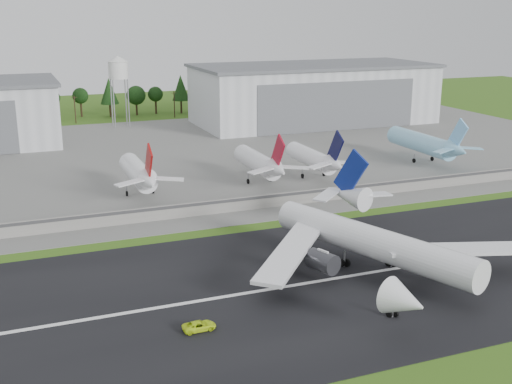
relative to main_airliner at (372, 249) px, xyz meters
name	(u,v)px	position (x,y,z in m)	size (l,w,h in m)	color
ground	(347,304)	(-10.47, -9.59, -4.89)	(600.00, 600.00, 0.00)	#315C15
runway	(320,281)	(-10.47, 0.41, -4.84)	(320.00, 60.00, 0.10)	black
runway_centerline	(320,281)	(-10.47, 0.41, -4.78)	(220.00, 1.00, 0.02)	white
apron	(171,157)	(-10.47, 110.41, -4.84)	(320.00, 150.00, 0.10)	slate
blast_fence	(236,205)	(-10.47, 45.40, -3.09)	(240.00, 0.61, 3.50)	gray
hangar_east	(313,93)	(64.53, 155.33, 7.73)	(102.00, 47.00, 25.20)	silver
water_tower	(118,68)	(-15.47, 175.41, 19.66)	(8.40, 8.40, 29.40)	#99999E
utility_poles	(127,120)	(-10.47, 190.41, -4.89)	(230.00, 3.00, 12.00)	black
treeline	(121,115)	(-10.47, 205.41, -4.89)	(320.00, 16.00, 22.00)	black
main_airliner	(372,249)	(0.00, 0.00, 0.00)	(53.73, 57.43, 18.17)	white
ground_vehicle	(199,326)	(-36.04, -9.45, -4.07)	(2.40, 5.21, 1.45)	#D1F01C
parked_jet_red_a	(140,174)	(-29.28, 66.96, 1.23)	(7.36, 31.29, 16.63)	white
parked_jet_red_b	(262,163)	(4.88, 66.95, 1.14)	(7.36, 31.29, 16.53)	white
parked_jet_navy	(316,159)	(21.84, 66.92, 1.00)	(7.36, 31.29, 16.38)	white
parked_jet_skyblue	(427,144)	(63.85, 71.99, 1.39)	(7.36, 37.29, 16.85)	#89CBED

